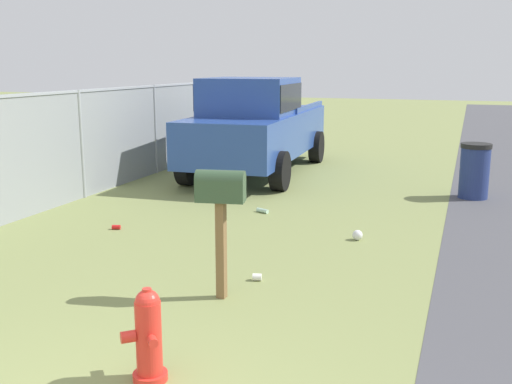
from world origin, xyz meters
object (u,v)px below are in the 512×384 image
(trash_bin, at_px, (475,171))
(mailbox, at_px, (221,197))
(pickup_truck, at_px, (256,124))
(fire_hydrant, at_px, (148,337))

(trash_bin, bearing_deg, mailbox, 157.48)
(pickup_truck, relative_size, trash_bin, 5.53)
(pickup_truck, xyz_separation_m, trash_bin, (-1.01, -4.51, -0.61))
(pickup_truck, bearing_deg, mailbox, 13.96)
(mailbox, distance_m, pickup_truck, 7.18)
(mailbox, height_order, trash_bin, mailbox)
(fire_hydrant, distance_m, trash_bin, 7.94)
(pickup_truck, distance_m, trash_bin, 4.66)
(pickup_truck, height_order, trash_bin, pickup_truck)
(mailbox, bearing_deg, trash_bin, -33.05)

